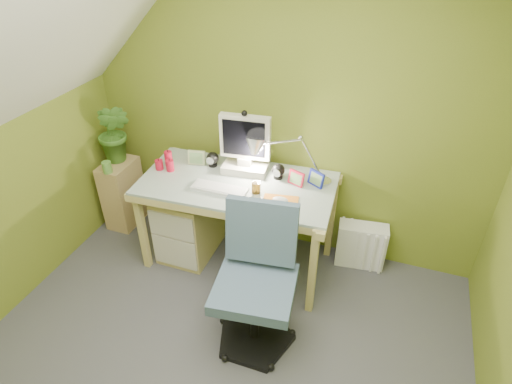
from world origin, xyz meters
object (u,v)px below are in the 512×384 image
(desk, at_px, (238,223))
(radiator, at_px, (361,245))
(side_ledge, at_px, (123,193))
(monitor, at_px, (245,138))
(potted_plant, at_px, (114,133))
(task_chair, at_px, (255,286))
(desk_lamp, at_px, (304,148))

(desk, bearing_deg, radiator, 14.04)
(side_ledge, xyz_separation_m, radiator, (2.14, 0.16, -0.12))
(monitor, bearing_deg, potted_plant, 173.67)
(monitor, bearing_deg, desk, -96.04)
(monitor, relative_size, task_chair, 0.54)
(side_ledge, bearing_deg, desk_lamp, 1.54)
(desk, xyz_separation_m, task_chair, (0.39, -0.70, 0.12))
(desk_lamp, relative_size, radiator, 1.42)
(task_chair, bearing_deg, potted_plant, 143.28)
(potted_plant, height_order, task_chair, potted_plant)
(desk_lamp, bearing_deg, monitor, -178.06)
(desk, bearing_deg, desk_lamp, 18.37)
(desk, distance_m, task_chair, 0.82)
(monitor, bearing_deg, desk_lamp, -6.04)
(desk_lamp, xyz_separation_m, radiator, (0.50, 0.12, -0.86))
(side_ledge, height_order, task_chair, task_chair)
(desk_lamp, distance_m, task_chair, 1.04)
(monitor, distance_m, side_ledge, 1.40)
(monitor, relative_size, side_ledge, 0.88)
(potted_plant, bearing_deg, task_chair, -29.39)
(desk, relative_size, monitor, 2.62)
(monitor, xyz_separation_m, radiator, (0.95, 0.12, -0.86))
(monitor, distance_m, radiator, 1.29)
(task_chair, bearing_deg, side_ledge, 144.67)
(monitor, distance_m, desk_lamp, 0.45)
(side_ledge, bearing_deg, potted_plant, 90.00)
(desk, relative_size, radiator, 3.73)
(desk_lamp, distance_m, potted_plant, 1.64)
(desk, relative_size, potted_plant, 2.67)
(monitor, height_order, side_ledge, monitor)
(desk_lamp, bearing_deg, desk, -156.26)
(monitor, height_order, desk_lamp, monitor)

